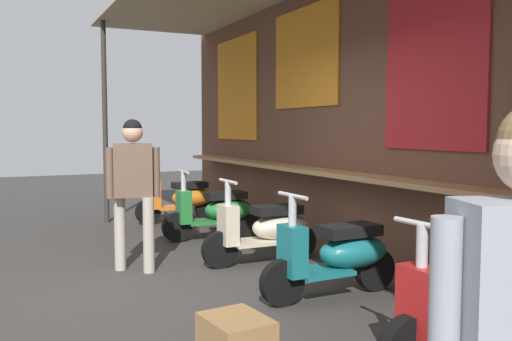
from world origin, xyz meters
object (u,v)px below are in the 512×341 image
object	(u,v)px
scooter_green	(218,211)
scooter_teal	(338,254)
scooter_cream	(267,229)
scooter_orange	(183,198)
shopper_browsing	(133,179)
scooter_red	(475,304)

from	to	relation	value
scooter_green	scooter_teal	size ratio (longest dim) A/B	1.00
scooter_green	scooter_teal	distance (m)	2.94
scooter_cream	scooter_teal	size ratio (longest dim) A/B	1.00
scooter_green	scooter_teal	bearing A→B (deg)	93.14
scooter_orange	shopper_browsing	world-z (taller)	shopper_browsing
scooter_green	scooter_cream	world-z (taller)	same
scooter_orange	scooter_green	xyz separation A→B (m)	(1.53, -0.00, 0.00)
scooter_cream	scooter_teal	world-z (taller)	same
scooter_green	shopper_browsing	xyz separation A→B (m)	(1.24, -1.45, 0.61)
scooter_teal	scooter_cream	bearing A→B (deg)	-90.80
scooter_red	scooter_orange	bearing A→B (deg)	-92.78
scooter_cream	scooter_red	distance (m)	2.98
scooter_teal	shopper_browsing	bearing A→B (deg)	-50.19
scooter_red	shopper_browsing	size ratio (longest dim) A/B	0.86
scooter_orange	scooter_green	distance (m)	1.53
scooter_orange	scooter_red	distance (m)	6.02
scooter_green	scooter_cream	size ratio (longest dim) A/B	1.00
scooter_orange	scooter_teal	size ratio (longest dim) A/B	1.00
scooter_teal	scooter_orange	bearing A→B (deg)	-90.80
scooter_green	scooter_red	world-z (taller)	same
scooter_teal	scooter_red	world-z (taller)	same
scooter_green	scooter_cream	distance (m)	1.52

